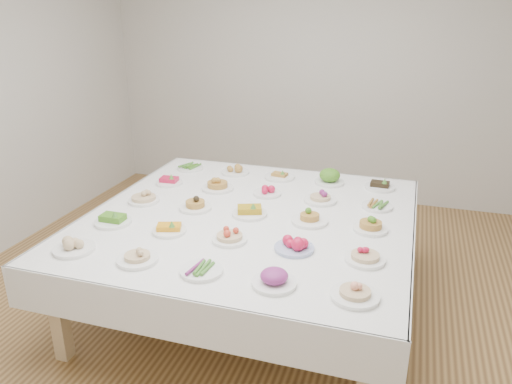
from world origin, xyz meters
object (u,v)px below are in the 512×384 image
(display_table, at_px, (250,223))
(dish_0, at_px, (74,244))
(dish_12, at_px, (250,209))
(dish_24, at_px, (380,183))

(display_table, distance_m, dish_0, 1.23)
(display_table, height_order, dish_12, dish_12)
(display_table, relative_size, dish_12, 9.18)
(dish_0, xyz_separation_m, dish_12, (0.87, 0.86, 0.00))
(dish_12, relative_size, dish_24, 1.03)
(display_table, distance_m, dish_24, 1.23)
(display_table, height_order, dish_0, dish_0)
(display_table, bearing_deg, dish_12, 124.82)
(display_table, xyz_separation_m, dish_12, (-0.00, 0.01, 0.11))
(display_table, xyz_separation_m, dish_0, (-0.88, -0.86, 0.11))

